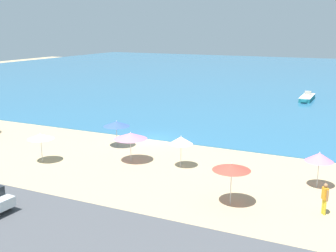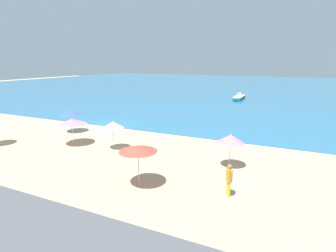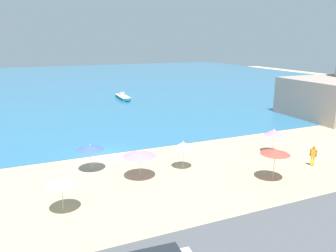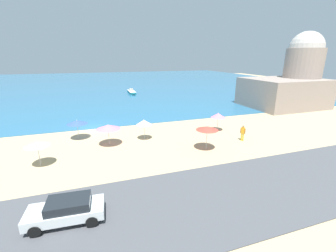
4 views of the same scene
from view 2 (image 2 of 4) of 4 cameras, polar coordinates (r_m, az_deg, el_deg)
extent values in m
plane|color=tan|center=(29.53, -13.50, -0.10)|extent=(160.00, 160.00, 0.00)
cube|color=teal|center=(79.81, 11.67, 8.65)|extent=(150.00, 110.00, 0.05)
cylinder|color=#B2B2B7|center=(21.71, -11.74, -2.61)|extent=(0.05, 0.05, 1.77)
cone|color=white|center=(21.43, -11.88, 0.22)|extent=(1.72, 1.72, 0.54)
sphere|color=silver|center=(21.36, -11.92, 1.00)|extent=(0.08, 0.08, 0.08)
cylinder|color=#B2B2B7|center=(23.82, -19.99, -1.64)|extent=(0.05, 0.05, 1.82)
cone|color=pink|center=(23.57, -20.20, 0.89)|extent=(2.49, 2.49, 0.45)
sphere|color=silver|center=(23.52, -20.26, 1.50)|extent=(0.08, 0.08, 0.08)
cylinder|color=#B2B2B7|center=(15.14, -6.42, -9.10)|extent=(0.05, 0.05, 2.11)
cone|color=#E04435|center=(14.72, -6.55, -4.85)|extent=(2.18, 2.18, 0.36)
sphere|color=silver|center=(14.66, -6.57, -4.07)|extent=(0.08, 0.08, 0.08)
cylinder|color=#B2B2B7|center=(28.05, -20.31, 0.58)|extent=(0.05, 0.05, 1.81)
cone|color=blue|center=(27.84, -20.50, 2.70)|extent=(2.23, 2.23, 0.41)
sphere|color=silver|center=(27.80, -20.54, 3.17)|extent=(0.08, 0.08, 0.08)
cylinder|color=#B2B2B7|center=(18.13, 13.26, -6.04)|extent=(0.05, 0.05, 1.76)
cone|color=pink|center=(17.80, 13.46, -2.70)|extent=(1.76, 1.76, 0.54)
sphere|color=silver|center=(17.71, 13.52, -1.76)|extent=(0.08, 0.08, 0.08)
cylinder|color=gold|center=(14.65, 12.89, -12.91)|extent=(0.14, 0.14, 0.85)
cylinder|color=gold|center=(14.50, 13.17, -13.22)|extent=(0.14, 0.14, 0.85)
cube|color=orange|center=(14.25, 13.20, -10.32)|extent=(0.38, 0.42, 0.68)
sphere|color=#A2734B|center=(14.07, 13.30, -8.58)|extent=(0.22, 0.22, 0.22)
cylinder|color=#A2734B|center=(14.47, 12.82, -10.12)|extent=(0.09, 0.09, 0.61)
cylinder|color=#A2734B|center=(14.07, 13.56, -10.89)|extent=(0.09, 0.09, 0.61)
cube|color=#1C767F|center=(50.93, 15.19, 5.93)|extent=(1.47, 5.38, 0.52)
cube|color=#1C767F|center=(48.11, 14.57, 5.59)|extent=(0.79, 0.45, 0.31)
cube|color=silver|center=(50.89, 15.21, 6.27)|extent=(1.55, 5.38, 0.08)
cube|color=#B2AD9E|center=(51.38, 15.34, 6.64)|extent=(0.85, 0.61, 0.63)
camera|label=1|loc=(10.25, -151.64, 4.51)|focal=45.00mm
camera|label=3|loc=(24.60, -81.62, 9.98)|focal=35.00mm
camera|label=4|loc=(18.86, -87.60, 6.76)|focal=24.00mm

